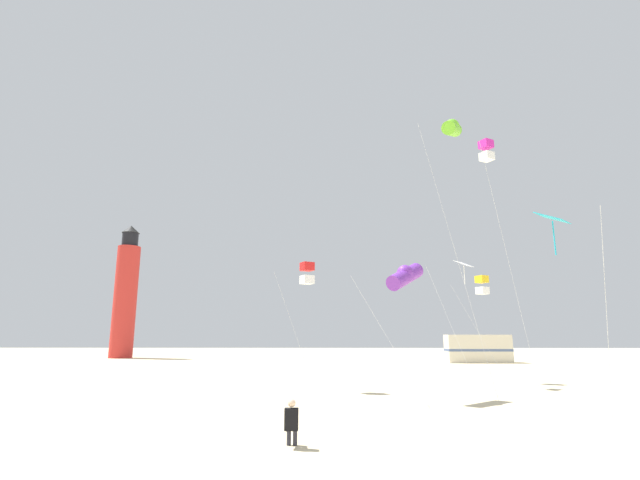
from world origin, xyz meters
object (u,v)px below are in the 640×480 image
kite_tube_lime (452,129)px  rv_van_cream (478,349)px  kite_flyer_standing (292,421)px  kite_box_gold (482,285)px  kite_box_scarlet (307,273)px  kite_tube_violet (405,276)px  kite_box_magenta (486,151)px  kite_diamond_white (463,268)px  lighthouse_distant (126,294)px  kite_diamond_cyan (555,225)px

kite_tube_lime → rv_van_cream: 30.59m
kite_flyer_standing → kite_box_gold: (10.39, 16.47, 5.14)m
kite_flyer_standing → kite_box_scarlet: size_ratio=0.18×
kite_tube_lime → kite_box_scarlet: bearing=166.8°
kite_tube_violet → kite_box_scarlet: bearing=143.9°
kite_box_magenta → kite_box_scarlet: bearing=178.1°
kite_tube_lime → kite_diamond_white: bearing=72.1°
kite_tube_violet → kite_flyer_standing: bearing=-116.8°
kite_box_scarlet → kite_diamond_white: kite_diamond_white is taller
kite_tube_violet → kite_diamond_white: bearing=52.0°
kite_box_scarlet → kite_tube_violet: kite_box_scarlet is taller
kite_box_scarlet → kite_tube_lime: size_ratio=0.47×
lighthouse_distant → kite_box_gold: bearing=-40.2°
kite_diamond_cyan → lighthouse_distant: lighthouse_distant is taller
kite_flyer_standing → kite_box_scarlet: kite_box_scarlet is taller
kite_tube_lime → rv_van_cream: size_ratio=2.16×
kite_tube_violet → rv_van_cream: kite_tube_violet is taller
kite_box_gold → kite_diamond_white: bearing=-127.1°
kite_box_gold → kite_box_magenta: 8.33m
kite_diamond_cyan → kite_tube_violet: kite_diamond_cyan is taller
kite_diamond_cyan → kite_box_gold: bearing=81.0°
kite_flyer_standing → kite_diamond_cyan: 10.11m
kite_flyer_standing → kite_box_scarlet: bearing=-90.1°
kite_diamond_cyan → lighthouse_distant: (-32.97, 44.00, 1.68)m
kite_flyer_standing → kite_diamond_cyan: kite_diamond_cyan is taller
kite_flyer_standing → kite_box_magenta: size_ratio=0.09×
kite_diamond_cyan → kite_diamond_white: bearing=87.8°
lighthouse_distant → rv_van_cream: (41.12, -9.20, -6.45)m
kite_diamond_white → rv_van_cream: kite_diamond_white is taller
kite_box_gold → kite_tube_lime: (-3.02, -6.16, 7.49)m
kite_box_scarlet → lighthouse_distant: lighthouse_distant is taller
kite_box_magenta → rv_van_cream: size_ratio=2.04×
kite_box_magenta → kite_tube_lime: 2.74m
kite_box_scarlet → kite_tube_lime: (7.57, -1.78, 7.31)m
kite_flyer_standing → kite_tube_violet: size_ratio=0.19×
kite_tube_violet → kite_tube_lime: (2.97, 1.58, 7.88)m
lighthouse_distant → kite_box_magenta: bearing=-45.1°
kite_box_gold → kite_diamond_cyan: 14.39m
lighthouse_distant → kite_diamond_white: bearing=-43.9°
rv_van_cream → lighthouse_distant: bearing=167.9°
kite_diamond_white → kite_tube_violet: bearing=-128.0°
kite_box_gold → kite_tube_violet: kite_box_gold is taller
kite_diamond_cyan → rv_van_cream: (8.15, 34.80, -4.77)m
kite_box_scarlet → kite_tube_violet: size_ratio=1.07×
kite_tube_violet → kite_box_magenta: bearing=30.4°
kite_box_gold → rv_van_cream: (5.89, 20.59, -4.37)m
kite_diamond_white → kite_box_scarlet: bearing=-167.1°
kite_diamond_cyan → kite_flyer_standing: bearing=-164.5°
kite_box_gold → kite_diamond_cyan: (-2.25, -14.21, 0.41)m
kite_flyer_standing → kite_tube_violet: 10.87m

